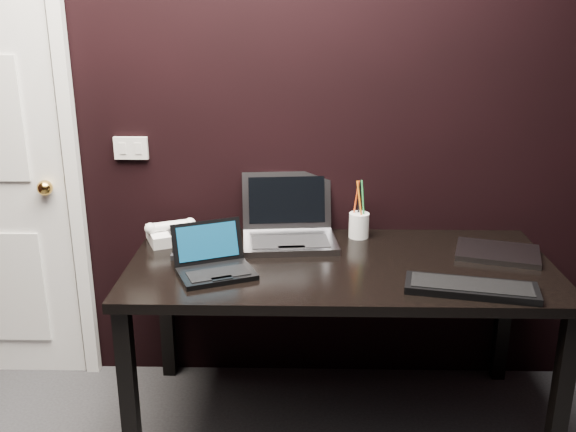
{
  "coord_description": "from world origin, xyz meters",
  "views": [
    {
      "loc": [
        0.14,
        -1.0,
        1.73
      ],
      "look_at": [
        0.09,
        1.35,
        0.95
      ],
      "focal_mm": 40.0,
      "sensor_mm": 36.0,
      "label": 1
    }
  ],
  "objects_px": {
    "ext_keyboard": "(471,288)",
    "closed_laptop": "(498,253)",
    "mobile_phone": "(178,249)",
    "pen_cup": "(359,224)",
    "desk": "(340,280)",
    "desk_phone": "(171,233)",
    "silver_laptop": "(289,230)",
    "netbook": "(214,264)"
  },
  "relations": [
    {
      "from": "desk",
      "to": "closed_laptop",
      "type": "xyz_separation_m",
      "value": [
        0.65,
        0.09,
        0.09
      ]
    },
    {
      "from": "silver_laptop",
      "to": "netbook",
      "type": "bearing_deg",
      "value": -128.51
    },
    {
      "from": "desk",
      "to": "mobile_phone",
      "type": "distance_m",
      "value": 0.67
    },
    {
      "from": "closed_laptop",
      "to": "mobile_phone",
      "type": "xyz_separation_m",
      "value": [
        -1.32,
        -0.05,
        0.03
      ]
    },
    {
      "from": "netbook",
      "to": "ext_keyboard",
      "type": "relative_size",
      "value": 0.72
    },
    {
      "from": "desk",
      "to": "ext_keyboard",
      "type": "bearing_deg",
      "value": -30.46
    },
    {
      "from": "desk_phone",
      "to": "pen_cup",
      "type": "xyz_separation_m",
      "value": [
        0.83,
        0.08,
        0.02
      ]
    },
    {
      "from": "closed_laptop",
      "to": "netbook",
      "type": "bearing_deg",
      "value": -169.77
    },
    {
      "from": "netbook",
      "to": "mobile_phone",
      "type": "height_order",
      "value": "netbook"
    },
    {
      "from": "ext_keyboard",
      "to": "mobile_phone",
      "type": "xyz_separation_m",
      "value": [
        -1.12,
        0.3,
        0.02
      ]
    },
    {
      "from": "ext_keyboard",
      "to": "pen_cup",
      "type": "relative_size",
      "value": 1.88
    },
    {
      "from": "ext_keyboard",
      "to": "pen_cup",
      "type": "distance_m",
      "value": 0.67
    },
    {
      "from": "silver_laptop",
      "to": "mobile_phone",
      "type": "xyz_separation_m",
      "value": [
        -0.45,
        -0.2,
        -0.01
      ]
    },
    {
      "from": "desk",
      "to": "pen_cup",
      "type": "bearing_deg",
      "value": 71.93
    },
    {
      "from": "silver_laptop",
      "to": "closed_laptop",
      "type": "height_order",
      "value": "silver_laptop"
    },
    {
      "from": "ext_keyboard",
      "to": "silver_laptop",
      "type": "bearing_deg",
      "value": 143.05
    },
    {
      "from": "silver_laptop",
      "to": "pen_cup",
      "type": "relative_size",
      "value": 1.65
    },
    {
      "from": "netbook",
      "to": "mobile_phone",
      "type": "relative_size",
      "value": 3.47
    },
    {
      "from": "netbook",
      "to": "closed_laptop",
      "type": "bearing_deg",
      "value": 10.23
    },
    {
      "from": "silver_laptop",
      "to": "closed_laptop",
      "type": "relative_size",
      "value": 1.12
    },
    {
      "from": "silver_laptop",
      "to": "desk",
      "type": "bearing_deg",
      "value": -47.82
    },
    {
      "from": "mobile_phone",
      "to": "pen_cup",
      "type": "distance_m",
      "value": 0.8
    },
    {
      "from": "mobile_phone",
      "to": "ext_keyboard",
      "type": "bearing_deg",
      "value": -15.12
    },
    {
      "from": "desk",
      "to": "desk_phone",
      "type": "relative_size",
      "value": 7.19
    },
    {
      "from": "netbook",
      "to": "mobile_phone",
      "type": "distance_m",
      "value": 0.23
    },
    {
      "from": "mobile_phone",
      "to": "pen_cup",
      "type": "height_order",
      "value": "pen_cup"
    },
    {
      "from": "netbook",
      "to": "ext_keyboard",
      "type": "distance_m",
      "value": 0.96
    },
    {
      "from": "ext_keyboard",
      "to": "desk_phone",
      "type": "xyz_separation_m",
      "value": [
        -1.19,
        0.48,
        0.03
      ]
    },
    {
      "from": "netbook",
      "to": "desk_phone",
      "type": "height_order",
      "value": "netbook"
    },
    {
      "from": "netbook",
      "to": "ext_keyboard",
      "type": "height_order",
      "value": "netbook"
    },
    {
      "from": "silver_laptop",
      "to": "desk_phone",
      "type": "xyz_separation_m",
      "value": [
        -0.52,
        -0.02,
        -0.01
      ]
    },
    {
      "from": "ext_keyboard",
      "to": "closed_laptop",
      "type": "xyz_separation_m",
      "value": [
        0.2,
        0.36,
        -0.0
      ]
    },
    {
      "from": "desk_phone",
      "to": "closed_laptop",
      "type": "bearing_deg",
      "value": -5.23
    },
    {
      "from": "desk",
      "to": "mobile_phone",
      "type": "relative_size",
      "value": 16.64
    },
    {
      "from": "closed_laptop",
      "to": "ext_keyboard",
      "type": "bearing_deg",
      "value": -118.96
    },
    {
      "from": "silver_laptop",
      "to": "closed_laptop",
      "type": "distance_m",
      "value": 0.88
    },
    {
      "from": "desk",
      "to": "pen_cup",
      "type": "height_order",
      "value": "pen_cup"
    },
    {
      "from": "ext_keyboard",
      "to": "desk_phone",
      "type": "distance_m",
      "value": 1.28
    },
    {
      "from": "silver_laptop",
      "to": "pen_cup",
      "type": "bearing_deg",
      "value": 10.99
    },
    {
      "from": "desk",
      "to": "mobile_phone",
      "type": "xyz_separation_m",
      "value": [
        -0.66,
        0.03,
        0.12
      ]
    },
    {
      "from": "ext_keyboard",
      "to": "closed_laptop",
      "type": "bearing_deg",
      "value": 61.04
    },
    {
      "from": "ext_keyboard",
      "to": "mobile_phone",
      "type": "distance_m",
      "value": 1.16
    }
  ]
}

